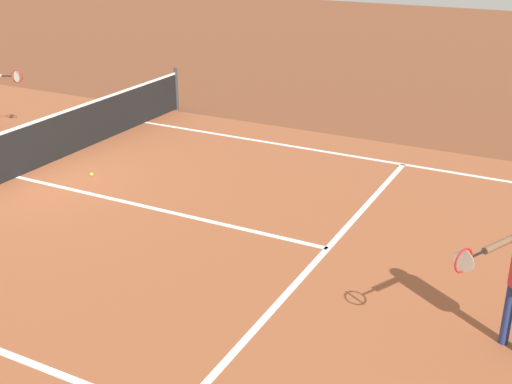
% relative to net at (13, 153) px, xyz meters
% --- Properties ---
extents(ground_plane, '(60.00, 60.00, 0.00)m').
position_rel_net_xyz_m(ground_plane, '(0.00, 0.00, -0.49)').
color(ground_plane, brown).
extents(court_surface_inbounds, '(10.62, 24.40, 0.00)m').
position_rel_net_xyz_m(court_surface_inbounds, '(0.00, 0.00, -0.49)').
color(court_surface_inbounds, '#9E5433').
rests_on(court_surface_inbounds, ground_plane).
extents(line_sideline_right, '(0.10, 11.89, 0.01)m').
position_rel_net_xyz_m(line_sideline_right, '(4.11, -5.95, -0.49)').
color(line_sideline_right, white).
rests_on(line_sideline_right, ground_plane).
extents(line_service_near, '(8.22, 0.10, 0.01)m').
position_rel_net_xyz_m(line_service_near, '(0.00, -6.40, -0.49)').
color(line_service_near, white).
rests_on(line_service_near, ground_plane).
extents(line_center_service, '(0.10, 6.40, 0.01)m').
position_rel_net_xyz_m(line_center_service, '(0.00, -3.20, -0.49)').
color(line_center_service, white).
rests_on(line_center_service, ground_plane).
extents(net, '(11.11, 0.09, 1.07)m').
position_rel_net_xyz_m(net, '(0.00, 0.00, 0.00)').
color(net, '#33383D').
rests_on(net, ground_plane).
extents(tennis_ball_near_net, '(0.07, 0.07, 0.07)m').
position_rel_net_xyz_m(tennis_ball_near_net, '(0.71, -1.24, -0.46)').
color(tennis_ball_near_net, '#CCE033').
rests_on(tennis_ball_near_net, ground_plane).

